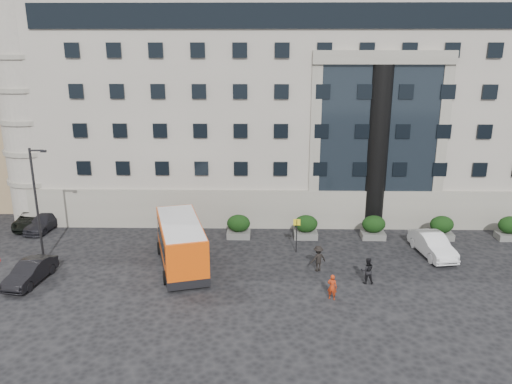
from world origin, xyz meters
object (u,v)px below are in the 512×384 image
parked_car_b (30,272)px  pedestrian_c (318,259)px  minibus (181,242)px  white_taxi (432,245)px  hedge_e (441,227)px  hedge_b (239,226)px  parked_car_d (31,219)px  hedge_c (306,227)px  bus_stop_sign (297,230)px  hedge_a (172,226)px  pedestrian_b (367,271)px  pedestrian_a (332,287)px  street_lamp (37,202)px  red_truck (51,198)px  hedge_d (374,227)px  parked_car_c (44,222)px  hedge_f (510,228)px

parked_car_b → pedestrian_c: pedestrian_c is taller
minibus → white_taxi: 17.65m
hedge_e → pedestrian_c: bearing=-149.8°
hedge_b → white_taxi: hedge_b is taller
hedge_b → parked_car_d: (-17.18, 2.15, -0.27)m
hedge_c → pedestrian_c: hedge_c is taller
bus_stop_sign → white_taxi: bus_stop_sign is taller
hedge_a → pedestrian_b: 15.60m
hedge_a → white_taxi: hedge_a is taller
hedge_c → white_taxi: bearing=-19.8°
parked_car_d → pedestrian_a: pedestrian_a is taller
street_lamp → parked_car_b: (0.44, -3.03, -3.67)m
street_lamp → red_truck: 11.31m
hedge_b → bus_stop_sign: bearing=-33.1°
minibus → pedestrian_c: size_ratio=4.55×
white_taxi → red_truck: bearing=155.4°
hedge_d → hedge_e: same height
parked_car_c → pedestrian_c: bearing=-10.5°
parked_car_c → hedge_f: bearing=6.2°
hedge_e → street_lamp: street_lamp is taller
hedge_a → parked_car_c: hedge_a is taller
parked_car_d → pedestrian_b: bearing=-30.4°
bus_stop_sign → parked_car_d: size_ratio=0.54×
hedge_e → pedestrian_b: bearing=-133.4°
hedge_d → parked_car_c: size_ratio=0.43×
hedge_c → minibus: size_ratio=0.23×
hedge_d → pedestrian_a: (-4.41, -9.67, -0.14)m
hedge_d → minibus: 14.96m
pedestrian_b → pedestrian_c: 3.36m
red_truck → parked_car_d: (-0.31, -3.31, -0.76)m
hedge_b → parked_car_c: hedge_b is taller
pedestrian_b → parked_car_b: bearing=-0.3°
bus_stop_sign → pedestrian_a: size_ratio=1.60×
hedge_f → pedestrian_a: 17.69m
bus_stop_sign → hedge_c: bearing=72.2°
hedge_c → bus_stop_sign: bus_stop_sign is taller
red_truck → parked_car_c: size_ratio=1.24×
pedestrian_a → red_truck: bearing=-10.9°
hedge_a → pedestrian_c: size_ratio=1.04×
hedge_e → minibus: bearing=-164.6°
street_lamp → minibus: street_lamp is taller
hedge_b → hedge_f: same height
hedge_d → hedge_f: same height
hedge_d → white_taxi: hedge_d is taller
hedge_b → street_lamp: (-13.14, -4.80, 3.44)m
hedge_b → pedestrian_a: bearing=-58.2°
hedge_d → hedge_e: (5.20, 0.00, 0.00)m
hedge_a → pedestrian_a: size_ratio=1.17×
hedge_f → white_taxi: bearing=-155.5°
hedge_b → hedge_c: bearing=0.0°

